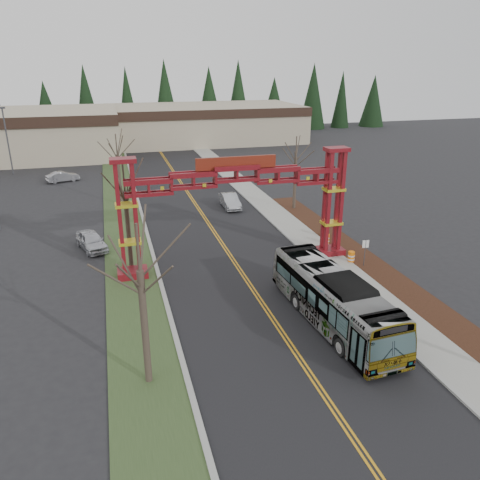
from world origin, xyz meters
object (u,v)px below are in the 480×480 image
object	(u,v)px
gateway_arch	(236,192)
barrel_mid	(326,239)
silver_sedan	(230,201)
light_pole_far	(7,136)
retail_building_east	(203,123)
bare_tree_median_far	(117,155)
parked_car_far_a	(63,177)
bare_tree_right_far	(296,157)
parked_car_near_a	(91,241)
bare_tree_median_mid	(125,192)
transit_bus	(333,299)
barrel_south	(351,257)
street_sign	(365,248)
bare_tree_median_near	(140,272)
barrel_north	(324,232)

from	to	relation	value
gateway_arch	barrel_mid	xyz separation A→B (m)	(8.76, 2.22, -5.50)
silver_sedan	light_pole_far	world-z (taller)	light_pole_far
retail_building_east	bare_tree_median_far	world-z (taller)	bare_tree_median_far
barrel_mid	gateway_arch	bearing A→B (deg)	-165.81
parked_car_far_a	bare_tree_right_far	distance (m)	32.48
parked_car_near_a	bare_tree_median_mid	world-z (taller)	bare_tree_median_mid
transit_bus	silver_sedan	xyz separation A→B (m)	(0.11, 25.31, -0.90)
bare_tree_median_far	light_pole_far	world-z (taller)	light_pole_far
barrel_south	bare_tree_right_far	bearing A→B (deg)	85.81
bare_tree_median_mid	barrel_south	bearing A→B (deg)	-11.72
light_pole_far	street_sign	bearing A→B (deg)	-53.11
bare_tree_right_far	barrel_south	distance (m)	15.84
bare_tree_median_near	bare_tree_median_mid	distance (m)	14.15
bare_tree_median_mid	barrel_mid	world-z (taller)	bare_tree_median_mid
parked_car_near_a	light_pole_far	distance (m)	34.89
silver_sedan	street_sign	distance (m)	19.28
street_sign	barrel_north	distance (m)	6.98
bare_tree_median_near	barrel_mid	xyz separation A→B (m)	(16.76, 14.89, -5.57)
bare_tree_median_near	bare_tree_median_mid	size ratio (longest dim) A/B	0.99
light_pole_far	street_sign	xyz separation A→B (m)	(31.75, -42.31, -3.80)
barrel_mid	bare_tree_right_far	bearing A→B (deg)	83.40
bare_tree_median_near	parked_car_far_a	bearing A→B (deg)	98.89
parked_car_near_a	bare_tree_right_far	world-z (taller)	bare_tree_right_far
transit_bus	barrel_north	distance (m)	15.22
transit_bus	bare_tree_median_mid	world-z (taller)	bare_tree_median_mid
light_pole_far	barrel_south	distance (m)	52.00
bare_tree_median_mid	bare_tree_median_far	distance (m)	18.16
retail_building_east	bare_tree_median_mid	bearing A→B (deg)	-106.58
transit_bus	parked_car_near_a	world-z (taller)	transit_bus
light_pole_far	gateway_arch	bearing A→B (deg)	-60.47
bare_tree_right_far	barrel_north	distance (m)	10.38
parked_car_near_a	parked_car_far_a	xyz separation A→B (m)	(-4.12, 26.27, -0.08)
silver_sedan	bare_tree_right_far	world-z (taller)	bare_tree_right_far
light_pole_far	barrel_mid	xyz separation A→B (m)	(31.03, -37.09, -4.92)
light_pole_far	barrel_mid	distance (m)	48.61
bare_tree_median_mid	bare_tree_right_far	bearing A→B (deg)	32.40
gateway_arch	barrel_mid	bearing A→B (deg)	14.19
bare_tree_median_mid	barrel_north	size ratio (longest dim) A/B	7.77
silver_sedan	parked_car_near_a	size ratio (longest dim) A/B	1.02
light_pole_far	street_sign	size ratio (longest dim) A/B	4.19
gateway_arch	parked_car_near_a	distance (m)	13.85
retail_building_east	barrel_mid	world-z (taller)	retail_building_east
light_pole_far	barrel_north	world-z (taller)	light_pole_far
street_sign	parked_car_far_a	bearing A→B (deg)	124.44
gateway_arch	parked_car_near_a	xyz separation A→B (m)	(-11.00, 6.61, -5.22)
silver_sedan	barrel_mid	xyz separation A→B (m)	(5.34, -13.07, -0.28)
bare_tree_median_mid	street_sign	distance (m)	18.61
street_sign	barrel_south	xyz separation A→B (m)	(-0.58, 0.97, -1.11)
street_sign	barrel_north	xyz separation A→B (m)	(-0.15, 6.90, -1.05)
bare_tree_median_mid	parked_car_near_a	bearing A→B (deg)	120.33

